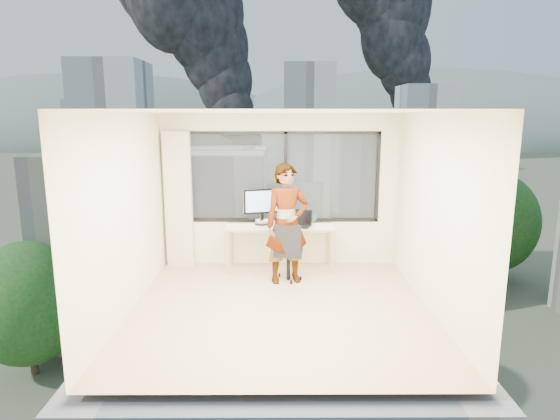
{
  "coord_description": "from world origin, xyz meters",
  "views": [
    {
      "loc": [
        -0.03,
        -5.9,
        2.54
      ],
      "look_at": [
        0.0,
        1.0,
        1.15
      ],
      "focal_mm": 29.85,
      "sensor_mm": 36.0,
      "label": 1
    }
  ],
  "objects_px": {
    "chair": "(288,251)",
    "person": "(287,224)",
    "monitor": "(262,206)",
    "handbag": "(310,218)",
    "game_console": "(265,221)",
    "laptop": "(299,219)",
    "desk": "(280,247)"
  },
  "relations": [
    {
      "from": "monitor",
      "to": "handbag",
      "type": "relative_size",
      "value": 2.66
    },
    {
      "from": "game_console",
      "to": "laptop",
      "type": "height_order",
      "value": "laptop"
    },
    {
      "from": "chair",
      "to": "game_console",
      "type": "xyz_separation_m",
      "value": [
        -0.39,
        0.75,
        0.31
      ]
    },
    {
      "from": "monitor",
      "to": "person",
      "type": "bearing_deg",
      "value": -75.88
    },
    {
      "from": "person",
      "to": "handbag",
      "type": "relative_size",
      "value": 7.97
    },
    {
      "from": "chair",
      "to": "person",
      "type": "distance_m",
      "value": 0.46
    },
    {
      "from": "chair",
      "to": "laptop",
      "type": "bearing_deg",
      "value": 76.41
    },
    {
      "from": "person",
      "to": "handbag",
      "type": "height_order",
      "value": "person"
    },
    {
      "from": "monitor",
      "to": "handbag",
      "type": "xyz_separation_m",
      "value": [
        0.83,
        0.11,
        -0.22
      ]
    },
    {
      "from": "chair",
      "to": "game_console",
      "type": "relative_size",
      "value": 3.48
    },
    {
      "from": "desk",
      "to": "monitor",
      "type": "xyz_separation_m",
      "value": [
        -0.31,
        0.11,
        0.68
      ]
    },
    {
      "from": "game_console",
      "to": "chair",
      "type": "bearing_deg",
      "value": -83.05
    },
    {
      "from": "person",
      "to": "laptop",
      "type": "distance_m",
      "value": 0.61
    },
    {
      "from": "monitor",
      "to": "handbag",
      "type": "height_order",
      "value": "monitor"
    },
    {
      "from": "monitor",
      "to": "laptop",
      "type": "bearing_deg",
      "value": -30.0
    },
    {
      "from": "chair",
      "to": "monitor",
      "type": "distance_m",
      "value": 0.98
    },
    {
      "from": "laptop",
      "to": "person",
      "type": "bearing_deg",
      "value": -89.13
    },
    {
      "from": "person",
      "to": "monitor",
      "type": "distance_m",
      "value": 0.85
    },
    {
      "from": "game_console",
      "to": "monitor",
      "type": "bearing_deg",
      "value": -137.42
    },
    {
      "from": "desk",
      "to": "chair",
      "type": "height_order",
      "value": "chair"
    },
    {
      "from": "person",
      "to": "desk",
      "type": "bearing_deg",
      "value": 85.31
    },
    {
      "from": "desk",
      "to": "chair",
      "type": "distance_m",
      "value": 0.57
    },
    {
      "from": "game_console",
      "to": "handbag",
      "type": "height_order",
      "value": "handbag"
    },
    {
      "from": "chair",
      "to": "game_console",
      "type": "distance_m",
      "value": 0.9
    },
    {
      "from": "laptop",
      "to": "handbag",
      "type": "height_order",
      "value": "laptop"
    },
    {
      "from": "monitor",
      "to": "game_console",
      "type": "bearing_deg",
      "value": 47.93
    },
    {
      "from": "person",
      "to": "game_console",
      "type": "distance_m",
      "value": 0.91
    },
    {
      "from": "monitor",
      "to": "game_console",
      "type": "xyz_separation_m",
      "value": [
        0.05,
        0.09,
        -0.28
      ]
    },
    {
      "from": "desk",
      "to": "monitor",
      "type": "distance_m",
      "value": 0.76
    },
    {
      "from": "laptop",
      "to": "desk",
      "type": "bearing_deg",
      "value": -168.9
    },
    {
      "from": "laptop",
      "to": "game_console",
      "type": "bearing_deg",
      "value": 176.86
    },
    {
      "from": "monitor",
      "to": "game_console",
      "type": "relative_size",
      "value": 2.25
    }
  ]
}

